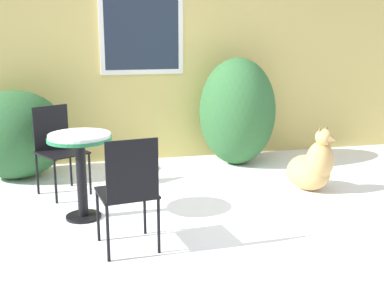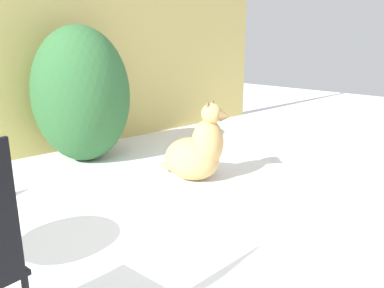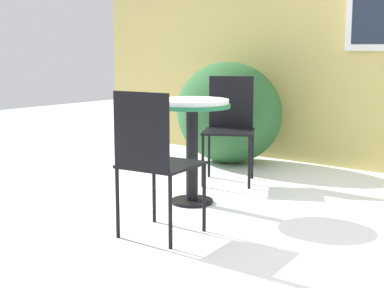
# 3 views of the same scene
# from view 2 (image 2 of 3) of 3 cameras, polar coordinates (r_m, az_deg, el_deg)

# --- Properties ---
(ground_plane) EXTENTS (16.00, 16.00, 0.00)m
(ground_plane) POSITION_cam_2_polar(r_m,az_deg,el_deg) (2.35, -15.05, -15.68)
(ground_plane) COLOR white
(shrub_middle) EXTENTS (0.97, 0.95, 1.36)m
(shrub_middle) POSITION_cam_2_polar(r_m,az_deg,el_deg) (3.95, -16.46, 7.23)
(shrub_middle) COLOR #2D6033
(shrub_middle) RESTS_ON ground_plane
(dog) EXTENTS (0.55, 0.69, 0.72)m
(dog) POSITION_cam_2_polar(r_m,az_deg,el_deg) (3.28, 0.81, -1.22)
(dog) COLOR tan
(dog) RESTS_ON ground_plane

